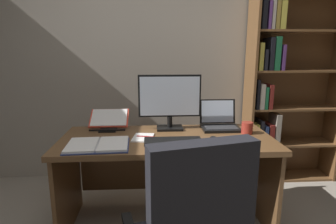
# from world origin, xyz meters

# --- Properties ---
(wall_back) EXTENTS (5.29, 0.12, 2.61)m
(wall_back) POSITION_xyz_m (0.00, 1.94, 1.31)
(wall_back) COLOR #A89E8E
(wall_back) RESTS_ON ground
(desk) EXTENTS (1.65, 0.72, 0.74)m
(desk) POSITION_xyz_m (-0.04, 1.01, 0.54)
(desk) COLOR brown
(desk) RESTS_ON ground
(bookshelf) EXTENTS (0.98, 0.31, 2.00)m
(bookshelf) POSITION_xyz_m (1.23, 1.71, 0.96)
(bookshelf) COLOR brown
(bookshelf) RESTS_ON ground
(monitor) EXTENTS (0.53, 0.16, 0.47)m
(monitor) POSITION_xyz_m (0.00, 1.16, 0.98)
(monitor) COLOR black
(monitor) RESTS_ON desk
(laptop) EXTENTS (0.32, 0.28, 0.24)m
(laptop) POSITION_xyz_m (0.43, 1.17, 0.79)
(laptop) COLOR black
(laptop) RESTS_ON desk
(keyboard) EXTENTS (0.42, 0.15, 0.02)m
(keyboard) POSITION_xyz_m (0.00, 0.80, 0.76)
(keyboard) COLOR black
(keyboard) RESTS_ON desk
(computer_mouse) EXTENTS (0.06, 0.10, 0.04)m
(computer_mouse) POSITION_xyz_m (0.30, 0.80, 0.76)
(computer_mouse) COLOR black
(computer_mouse) RESTS_ON desk
(reading_stand_with_book) EXTENTS (0.33, 0.26, 0.15)m
(reading_stand_with_book) POSITION_xyz_m (-0.52, 1.22, 0.82)
(reading_stand_with_book) COLOR black
(reading_stand_with_book) RESTS_ON desk
(open_binder) EXTENTS (0.45, 0.34, 0.02)m
(open_binder) POSITION_xyz_m (-0.53, 0.75, 0.75)
(open_binder) COLOR navy
(open_binder) RESTS_ON desk
(notepad) EXTENTS (0.18, 0.23, 0.01)m
(notepad) POSITION_xyz_m (-0.22, 0.92, 0.75)
(notepad) COLOR white
(notepad) RESTS_ON desk
(pen) EXTENTS (0.14, 0.04, 0.01)m
(pen) POSITION_xyz_m (-0.20, 0.92, 0.76)
(pen) COLOR maroon
(pen) RESTS_ON notepad
(coffee_mug) EXTENTS (0.09, 0.09, 0.10)m
(coffee_mug) POSITION_xyz_m (0.62, 0.99, 0.79)
(coffee_mug) COLOR maroon
(coffee_mug) RESTS_ON desk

